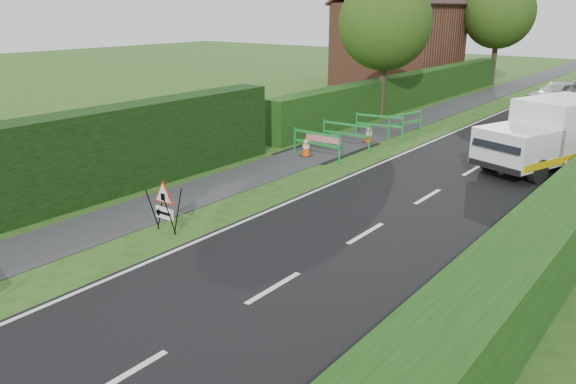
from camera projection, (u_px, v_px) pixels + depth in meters
The scene contains 18 objects.
ground at pixel (150, 271), 11.61m from camera, with size 120.00×120.00×0.00m, color #284A15.
footpath at pixel (519, 85), 39.57m from camera, with size 2.00×90.00×0.02m, color #2D2D30.
hedge_west_near at pixel (26, 218), 14.53m from camera, with size 1.10×18.00×2.50m, color black.
hedge_west_far at pixel (409, 106), 31.01m from camera, with size 1.00×24.00×1.80m, color #14380F.
house_west at pixel (398, 42), 39.01m from camera, with size 7.50×7.40×7.88m.
tree_nw at pixel (385, 23), 26.38m from camera, with size 4.40×4.40×6.70m.
tree_fw at pixel (499, 13), 38.25m from camera, with size 4.80×4.80×7.24m.
triangle_sign at pixel (163, 202), 13.41m from camera, with size 0.77×0.77×1.10m.
works_van at pixel (549, 133), 18.64m from camera, with size 3.48×5.41×2.31m.
traffic_cone_0 at pixel (567, 168), 17.62m from camera, with size 0.38×0.38×0.79m.
traffic_cone_3 at pixel (306, 146), 20.45m from camera, with size 0.38×0.38×0.79m.
traffic_cone_4 at pixel (369, 133), 22.53m from camera, with size 0.38×0.38×0.79m.
ped_barrier_0 at pixel (317, 141), 20.09m from camera, with size 2.07×0.40×1.00m.
ped_barrier_1 at pixel (346, 132), 21.65m from camera, with size 2.08×0.47×1.00m.
ped_barrier_2 at pixel (379, 123), 23.26m from camera, with size 2.09×0.71×1.00m.
ped_barrier_3 at pixel (406, 121), 23.68m from camera, with size 0.84×2.08×1.00m.
redwhite_plank at pixel (323, 151), 21.38m from camera, with size 1.50×0.04×0.25m, color red.
hatchback_car at pixel (558, 93), 31.05m from camera, with size 1.59×3.96×1.35m, color white.
Camera 1 is at (8.72, -6.53, 5.20)m, focal length 35.00 mm.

